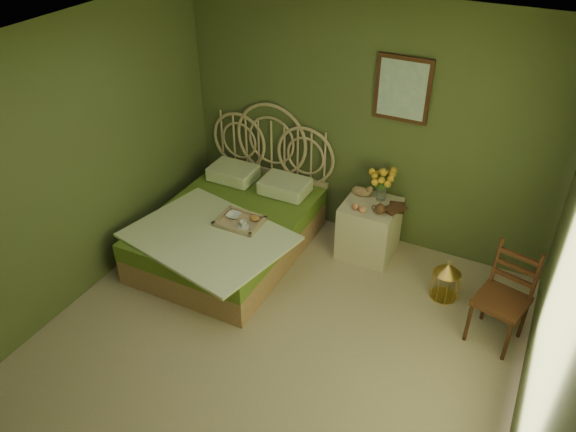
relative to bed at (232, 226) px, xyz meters
The scene contains 14 objects.
floor 1.70m from the bed, 50.44° to the right, with size 4.50×4.50×0.00m, color tan.
ceiling 2.85m from the bed, 50.44° to the right, with size 4.50×4.50×0.00m, color silver.
wall_back 1.75m from the bed, 41.99° to the left, with size 4.00×4.00×0.00m, color #4C562D.
wall_left 1.88m from the bed, 125.89° to the right, with size 4.50×4.50×0.00m, color #4C562D.
wall_right 3.48m from the bed, 22.82° to the right, with size 4.50×4.50×0.00m, color #4C562D.
wall_art 2.24m from the bed, 33.20° to the left, with size 0.54×0.04×0.64m.
bed is the anchor object (origin of this frame).
nightstand 1.47m from the bed, 25.08° to the left, with size 0.55×0.55×1.04m.
chair 2.78m from the bed, ahead, with size 0.50×0.50×0.93m.
birdcage 2.26m from the bed, ahead, with size 0.26×0.26×0.40m.
book_lower 1.66m from the bed, 22.74° to the left, with size 0.16×0.22×0.02m, color #381E0F.
book_upper 1.67m from the bed, 22.74° to the left, with size 0.17×0.23×0.02m, color #472819.
cereal_bowl 0.29m from the bed, 46.49° to the right, with size 0.15×0.15×0.04m, color white.
coffee_cup 0.45m from the bed, 37.90° to the right, with size 0.08×0.08×0.07m, color white.
Camera 1 is at (1.68, -2.82, 3.71)m, focal length 35.00 mm.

